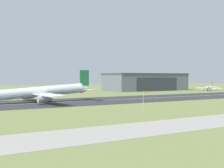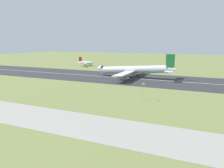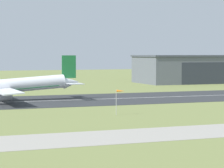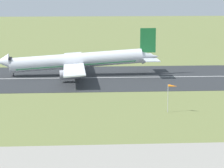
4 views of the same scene
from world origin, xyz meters
name	(u,v)px [view 2 (image 2 of 4)]	position (x,y,z in m)	size (l,w,h in m)	color
ground_plane	(203,111)	(0.00, 54.23, 0.00)	(756.99, 756.99, 0.00)	olive
runway_strip	(206,84)	(0.00, 108.45, 0.03)	(516.99, 46.96, 0.06)	#2B2D30
runway_centreline	(206,84)	(0.00, 108.45, 0.07)	(465.29, 0.70, 0.01)	silver
taxiway_road	(199,145)	(0.00, 26.58, 0.03)	(387.74, 17.18, 0.05)	gray
airplane_landing	(133,70)	(-44.72, 112.80, 5.02)	(54.68, 51.41, 15.82)	silver
airplane_parked_centre	(86,63)	(-109.46, 162.10, 3.06)	(16.57, 24.24, 8.82)	white
windsock_pole	(144,85)	(-22.20, 59.81, 6.10)	(2.18, 1.67, 6.87)	#B7B7BC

